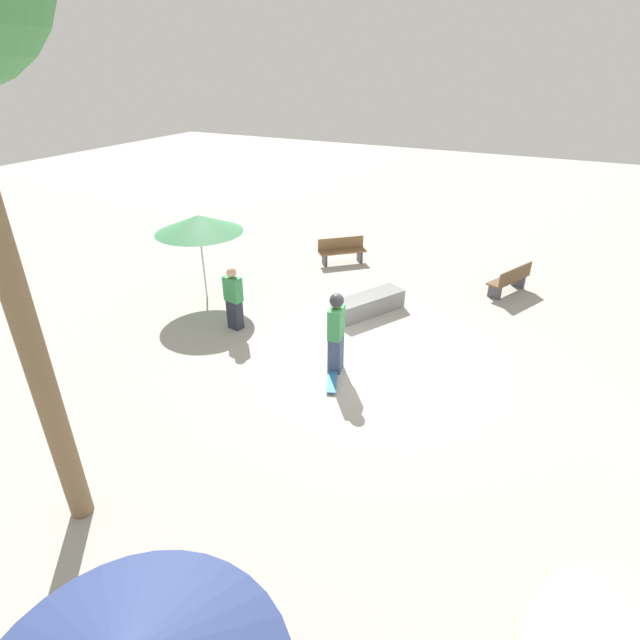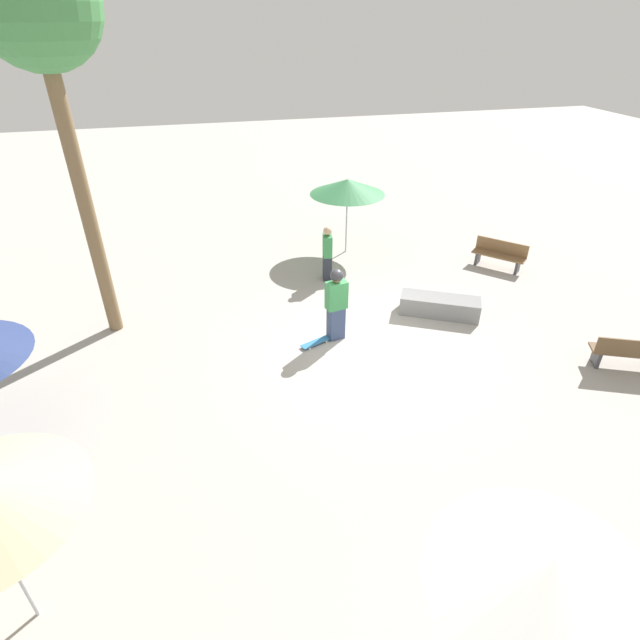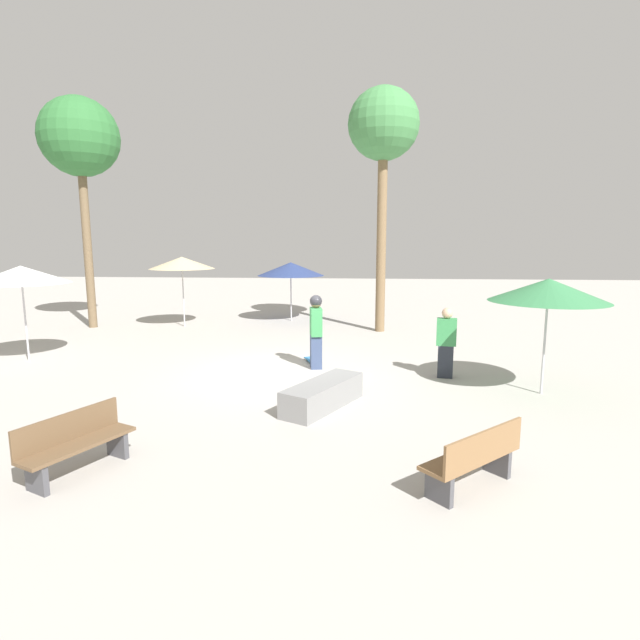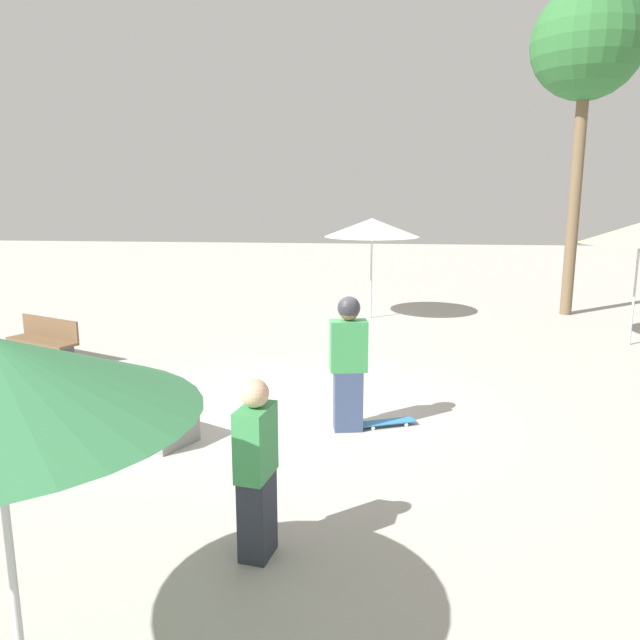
{
  "view_description": "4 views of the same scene",
  "coord_description": "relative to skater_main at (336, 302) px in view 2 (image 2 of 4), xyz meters",
  "views": [
    {
      "loc": [
        -9.18,
        -3.18,
        6.2
      ],
      "look_at": [
        -0.53,
        1.14,
        1.11
      ],
      "focal_mm": 28.0,
      "sensor_mm": 36.0,
      "label": 1
    },
    {
      "loc": [
        -3.58,
        -9.2,
        6.9
      ],
      "look_at": [
        -1.09,
        0.48,
        0.71
      ],
      "focal_mm": 28.0,
      "sensor_mm": 36.0,
      "label": 2
    },
    {
      "loc": [
        11.67,
        1.75,
        3.24
      ],
      "look_at": [
        -0.04,
        0.85,
        1.34
      ],
      "focal_mm": 28.0,
      "sensor_mm": 36.0,
      "label": 3
    },
    {
      "loc": [
        -1.1,
        8.85,
        3.25
      ],
      "look_at": [
        -0.19,
        0.2,
        1.44
      ],
      "focal_mm": 35.0,
      "sensor_mm": 36.0,
      "label": 4
    }
  ],
  "objects": [
    {
      "name": "bystander_watching",
      "position": [
        0.63,
        3.13,
        -0.18
      ],
      "size": [
        0.33,
        0.49,
        1.67
      ],
      "rotation": [
        0.0,
        0.0,
        4.53
      ],
      "color": "#282D38",
      "rests_on": "ground_plane"
    },
    {
      "name": "bench_far",
      "position": [
        6.06,
        2.59,
        -0.58
      ],
      "size": [
        1.4,
        1.48,
        0.85
      ],
      "rotation": [
        0.0,
        0.0,
        2.31
      ],
      "color": "#47474C",
      "rests_on": "ground_plane"
    },
    {
      "name": "shade_umbrella_white",
      "position": [
        -0.12,
        -7.76,
        1.32
      ],
      "size": [
        2.41,
        2.41,
        2.56
      ],
      "color": "#B7B7BC",
      "rests_on": "ground_plane"
    },
    {
      "name": "shade_umbrella_green",
      "position": [
        1.76,
        4.95,
        1.2
      ],
      "size": [
        2.39,
        2.39,
        2.45
      ],
      "color": "#B7B7BC",
      "rests_on": "ground_plane"
    },
    {
      "name": "skateboard",
      "position": [
        -0.55,
        -0.17,
        -0.95
      ],
      "size": [
        0.82,
        0.48,
        0.07
      ],
      "rotation": [
        0.0,
        0.0,
        3.52
      ],
      "color": "teal",
      "rests_on": "ground_plane"
    },
    {
      "name": "bench_near",
      "position": [
        6.0,
        -2.85,
        -0.58
      ],
      "size": [
        1.64,
        1.06,
        0.85
      ],
      "rotation": [
        0.0,
        0.0,
        5.86
      ],
      "color": "#47474C",
      "rests_on": "ground_plane"
    },
    {
      "name": "ground_plane",
      "position": [
        0.63,
        -0.7,
        -1.01
      ],
      "size": [
        60.0,
        60.0,
        0.0
      ],
      "primitive_type": "plane",
      "color": "#ADA8A0"
    },
    {
      "name": "palm_tree_center_left",
      "position": [
        -5.32,
        1.83,
        5.86
      ],
      "size": [
        2.4,
        2.4,
        8.26
      ],
      "color": "brown",
      "rests_on": "ground_plane"
    },
    {
      "name": "skater_main",
      "position": [
        0.0,
        0.0,
        0.0
      ],
      "size": [
        0.54,
        0.36,
        1.87
      ],
      "rotation": [
        0.0,
        0.0,
        3.32
      ],
      "color": "#38476B",
      "rests_on": "ground_plane"
    },
    {
      "name": "concrete_ledge",
      "position": [
        2.98,
        0.39,
        -0.75
      ],
      "size": [
        2.12,
        1.56,
        0.51
      ],
      "rotation": [
        0.0,
        0.0,
        2.65
      ],
      "color": "gray",
      "rests_on": "ground_plane"
    }
  ]
}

